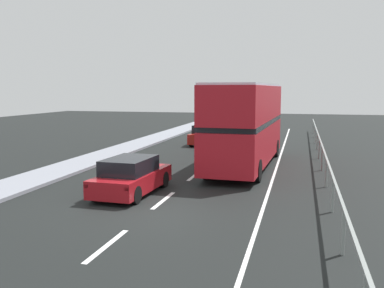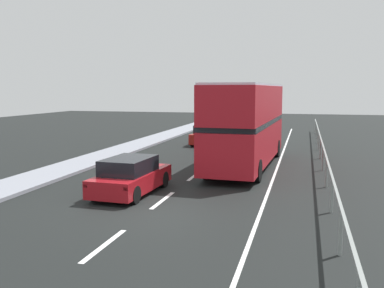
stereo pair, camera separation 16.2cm
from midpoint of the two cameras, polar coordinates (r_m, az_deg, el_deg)
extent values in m
cube|color=black|center=(14.62, -5.87, -8.94)|extent=(75.17, 120.00, 0.10)
cube|color=silver|center=(11.75, -11.44, -12.85)|extent=(0.16, 2.49, 0.01)
cube|color=silver|center=(15.96, -4.04, -7.34)|extent=(0.16, 2.49, 0.01)
cube|color=silver|center=(20.41, 0.12, -4.11)|extent=(0.16, 2.49, 0.01)
cube|color=silver|center=(24.98, 2.76, -2.04)|extent=(0.16, 2.49, 0.01)
cube|color=silver|center=(29.60, 4.57, -0.61)|extent=(0.16, 2.49, 0.01)
cube|color=silver|center=(34.25, 5.89, 0.43)|extent=(0.16, 2.49, 0.01)
cube|color=silver|center=(38.93, 6.90, 1.23)|extent=(0.16, 2.49, 0.01)
cube|color=silver|center=(43.62, 7.69, 1.85)|extent=(0.16, 2.49, 0.01)
cube|color=silver|center=(22.58, 10.74, -3.15)|extent=(0.12, 46.00, 0.01)
cube|color=gray|center=(22.40, 16.52, -0.50)|extent=(0.08, 42.00, 0.08)
cylinder|color=gray|center=(11.31, 18.77, -10.89)|extent=(0.10, 0.10, 1.12)
cylinder|color=gray|center=(14.99, 17.61, -6.42)|extent=(0.10, 0.10, 1.12)
cylinder|color=gray|center=(18.72, 16.93, -3.72)|extent=(0.10, 0.10, 1.12)
cylinder|color=gray|center=(22.48, 16.47, -1.92)|extent=(0.10, 0.10, 1.12)
cylinder|color=gray|center=(26.25, 16.14, -0.63)|extent=(0.10, 0.10, 1.12)
cylinder|color=gray|center=(30.04, 15.90, 0.33)|extent=(0.10, 0.10, 1.12)
cylinder|color=gray|center=(33.83, 15.71, 1.07)|extent=(0.10, 0.10, 1.12)
cylinder|color=gray|center=(37.63, 15.56, 1.67)|extent=(0.10, 0.10, 1.12)
cylinder|color=gray|center=(41.44, 15.44, 2.15)|extent=(0.10, 0.10, 1.12)
cube|color=#AC1520|center=(22.71, 6.87, 0.25)|extent=(2.96, 10.65, 1.86)
cube|color=black|center=(22.61, 6.91, 2.89)|extent=(2.96, 10.23, 0.24)
cube|color=#AC1520|center=(22.56, 6.95, 5.37)|extent=(2.96, 10.65, 1.71)
cube|color=silver|center=(22.55, 6.98, 7.67)|extent=(2.90, 10.43, 0.10)
cube|color=black|center=(27.86, 8.73, 1.68)|extent=(2.23, 0.14, 1.30)
cube|color=yellow|center=(27.74, 8.83, 6.55)|extent=(1.49, 0.11, 0.28)
cylinder|color=black|center=(26.79, 5.87, -0.37)|extent=(0.33, 1.01, 1.00)
cylinder|color=black|center=(26.46, 10.72, -0.55)|extent=(0.33, 1.01, 1.00)
cylinder|color=black|center=(19.52, 1.67, -3.15)|extent=(0.33, 1.01, 1.00)
cylinder|color=black|center=(19.07, 8.31, -3.48)|extent=(0.33, 1.01, 1.00)
cube|color=maroon|center=(17.02, -8.11, -4.72)|extent=(1.94, 4.28, 0.66)
cube|color=black|center=(16.72, -8.45, -2.78)|extent=(1.64, 2.38, 0.58)
cube|color=red|center=(15.56, -13.94, -5.37)|extent=(0.16, 0.07, 0.12)
cube|color=red|center=(14.84, -8.83, -5.85)|extent=(0.16, 0.07, 0.12)
cylinder|color=black|center=(18.63, -8.47, -4.29)|extent=(0.23, 0.65, 0.64)
cylinder|color=black|center=(18.02, -3.94, -4.62)|extent=(0.23, 0.65, 0.64)
cylinder|color=black|center=(16.21, -12.74, -6.12)|extent=(0.23, 0.65, 0.64)
cylinder|color=black|center=(15.51, -7.65, -6.61)|extent=(0.23, 0.65, 0.64)
cube|color=maroon|center=(32.08, 1.85, 0.96)|extent=(1.86, 4.58, 0.70)
cube|color=black|center=(31.80, 1.76, 2.05)|extent=(1.62, 2.53, 0.56)
cube|color=red|center=(30.10, -0.60, 0.89)|extent=(0.16, 0.06, 0.12)
cube|color=red|center=(29.71, 2.36, 0.80)|extent=(0.16, 0.06, 0.12)
cylinder|color=black|center=(33.82, 1.11, 0.92)|extent=(0.21, 0.64, 0.64)
cylinder|color=black|center=(33.47, 3.82, 0.84)|extent=(0.21, 0.64, 0.64)
cylinder|color=black|center=(30.79, -0.30, 0.31)|extent=(0.21, 0.64, 0.64)
cylinder|color=black|center=(30.40, 2.67, 0.21)|extent=(0.21, 0.64, 0.64)
camera|label=1|loc=(0.08, -90.25, -0.03)|focal=40.83mm
camera|label=2|loc=(0.08, 89.75, 0.03)|focal=40.83mm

